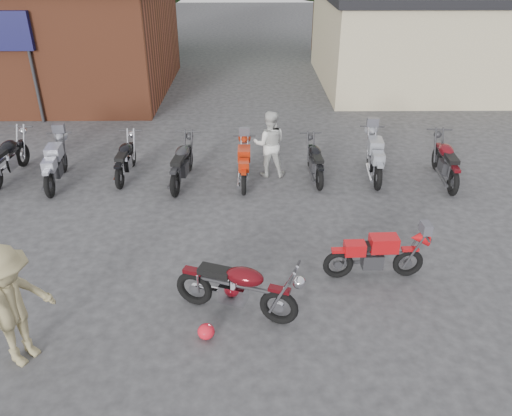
{
  "coord_description": "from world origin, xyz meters",
  "views": [
    {
      "loc": [
        0.43,
        -6.66,
        5.63
      ],
      "look_at": [
        0.53,
        2.0,
        0.9
      ],
      "focal_mm": 35.0,
      "sensor_mm": 36.0,
      "label": 1
    }
  ],
  "objects_px": {
    "sportbike": "(377,253)",
    "row_bike_1": "(55,162)",
    "row_bike_4": "(244,163)",
    "row_bike_0": "(8,156)",
    "row_bike_3": "(182,161)",
    "vintage_motorcycle": "(238,285)",
    "row_bike_2": "(125,157)",
    "row_bike_5": "(315,159)",
    "row_bike_6": "(375,155)",
    "helmet": "(206,331)",
    "person_tan": "(12,307)",
    "row_bike_7": "(446,159)",
    "person_light": "(269,144)"
  },
  "relations": [
    {
      "from": "sportbike",
      "to": "helmet",
      "type": "xyz_separation_m",
      "value": [
        -3.02,
        -1.6,
        -0.4
      ]
    },
    {
      "from": "helmet",
      "to": "person_light",
      "type": "bearing_deg",
      "value": 78.91
    },
    {
      "from": "row_bike_0",
      "to": "row_bike_3",
      "type": "bearing_deg",
      "value": -91.64
    },
    {
      "from": "row_bike_1",
      "to": "row_bike_5",
      "type": "height_order",
      "value": "row_bike_1"
    },
    {
      "from": "row_bike_5",
      "to": "row_bike_6",
      "type": "relative_size",
      "value": 0.89
    },
    {
      "from": "row_bike_3",
      "to": "helmet",
      "type": "bearing_deg",
      "value": -163.56
    },
    {
      "from": "person_tan",
      "to": "row_bike_5",
      "type": "height_order",
      "value": "person_tan"
    },
    {
      "from": "row_bike_3",
      "to": "sportbike",
      "type": "bearing_deg",
      "value": -129.26
    },
    {
      "from": "person_tan",
      "to": "row_bike_3",
      "type": "relative_size",
      "value": 0.96
    },
    {
      "from": "vintage_motorcycle",
      "to": "sportbike",
      "type": "distance_m",
      "value": 2.73
    },
    {
      "from": "row_bike_3",
      "to": "person_tan",
      "type": "bearing_deg",
      "value": 171.06
    },
    {
      "from": "vintage_motorcycle",
      "to": "person_tan",
      "type": "xyz_separation_m",
      "value": [
        -3.19,
        -0.98,
        0.38
      ]
    },
    {
      "from": "row_bike_0",
      "to": "row_bike_7",
      "type": "distance_m",
      "value": 11.34
    },
    {
      "from": "row_bike_2",
      "to": "row_bike_6",
      "type": "xyz_separation_m",
      "value": [
        6.53,
        -0.07,
        0.05
      ]
    },
    {
      "from": "helmet",
      "to": "row_bike_4",
      "type": "distance_m",
      "value": 5.77
    },
    {
      "from": "person_light",
      "to": "row_bike_4",
      "type": "height_order",
      "value": "person_light"
    },
    {
      "from": "vintage_motorcycle",
      "to": "row_bike_3",
      "type": "distance_m",
      "value": 5.37
    },
    {
      "from": "vintage_motorcycle",
      "to": "row_bike_6",
      "type": "xyz_separation_m",
      "value": [
        3.47,
        5.46,
        -0.0
      ]
    },
    {
      "from": "vintage_motorcycle",
      "to": "row_bike_2",
      "type": "relative_size",
      "value": 1.09
    },
    {
      "from": "row_bike_5",
      "to": "row_bike_6",
      "type": "height_order",
      "value": "row_bike_6"
    },
    {
      "from": "row_bike_0",
      "to": "row_bike_4",
      "type": "distance_m",
      "value": 6.17
    },
    {
      "from": "vintage_motorcycle",
      "to": "row_bike_5",
      "type": "height_order",
      "value": "vintage_motorcycle"
    },
    {
      "from": "sportbike",
      "to": "person_tan",
      "type": "bearing_deg",
      "value": -162.55
    },
    {
      "from": "person_light",
      "to": "sportbike",
      "type": "bearing_deg",
      "value": 113.34
    },
    {
      "from": "row_bike_0",
      "to": "row_bike_5",
      "type": "height_order",
      "value": "row_bike_0"
    },
    {
      "from": "person_light",
      "to": "row_bike_6",
      "type": "bearing_deg",
      "value": 178.88
    },
    {
      "from": "row_bike_2",
      "to": "row_bike_3",
      "type": "relative_size",
      "value": 0.92
    },
    {
      "from": "row_bike_5",
      "to": "sportbike",
      "type": "bearing_deg",
      "value": -175.32
    },
    {
      "from": "row_bike_1",
      "to": "row_bike_5",
      "type": "xyz_separation_m",
      "value": [
        6.65,
        0.26,
        -0.05
      ]
    },
    {
      "from": "row_bike_1",
      "to": "row_bike_3",
      "type": "distance_m",
      "value": 3.22
    },
    {
      "from": "row_bike_4",
      "to": "row_bike_1",
      "type": "bearing_deg",
      "value": 90.68
    },
    {
      "from": "sportbike",
      "to": "row_bike_1",
      "type": "distance_m",
      "value": 8.35
    },
    {
      "from": "row_bike_6",
      "to": "row_bike_7",
      "type": "xyz_separation_m",
      "value": [
        1.76,
        -0.29,
        0.01
      ]
    },
    {
      "from": "person_tan",
      "to": "row_bike_5",
      "type": "xyz_separation_m",
      "value": [
        5.09,
        6.36,
        -0.45
      ]
    },
    {
      "from": "person_light",
      "to": "person_tan",
      "type": "xyz_separation_m",
      "value": [
        -3.9,
        -6.57,
        0.11
      ]
    },
    {
      "from": "person_light",
      "to": "row_bike_2",
      "type": "xyz_separation_m",
      "value": [
        -3.78,
        -0.06,
        -0.33
      ]
    },
    {
      "from": "person_tan",
      "to": "row_bike_1",
      "type": "relative_size",
      "value": 0.97
    },
    {
      "from": "row_bike_1",
      "to": "row_bike_2",
      "type": "bearing_deg",
      "value": -82.85
    },
    {
      "from": "sportbike",
      "to": "vintage_motorcycle",
      "type": "bearing_deg",
      "value": -159.76
    },
    {
      "from": "helmet",
      "to": "row_bike_1",
      "type": "bearing_deg",
      "value": 126.76
    },
    {
      "from": "row_bike_2",
      "to": "sportbike",
      "type": "bearing_deg",
      "value": -128.14
    },
    {
      "from": "row_bike_1",
      "to": "row_bike_2",
      "type": "distance_m",
      "value": 1.74
    },
    {
      "from": "row_bike_5",
      "to": "person_light",
      "type": "bearing_deg",
      "value": 76.26
    },
    {
      "from": "helmet",
      "to": "row_bike_6",
      "type": "relative_size",
      "value": 0.13
    },
    {
      "from": "helmet",
      "to": "row_bike_0",
      "type": "relative_size",
      "value": 0.13
    },
    {
      "from": "person_tan",
      "to": "row_bike_5",
      "type": "bearing_deg",
      "value": -8.3
    },
    {
      "from": "helmet",
      "to": "row_bike_4",
      "type": "height_order",
      "value": "row_bike_4"
    },
    {
      "from": "person_light",
      "to": "row_bike_7",
      "type": "bearing_deg",
      "value": 176.26
    },
    {
      "from": "row_bike_1",
      "to": "row_bike_3",
      "type": "relative_size",
      "value": 0.99
    },
    {
      "from": "vintage_motorcycle",
      "to": "row_bike_1",
      "type": "relative_size",
      "value": 1.02
    }
  ]
}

